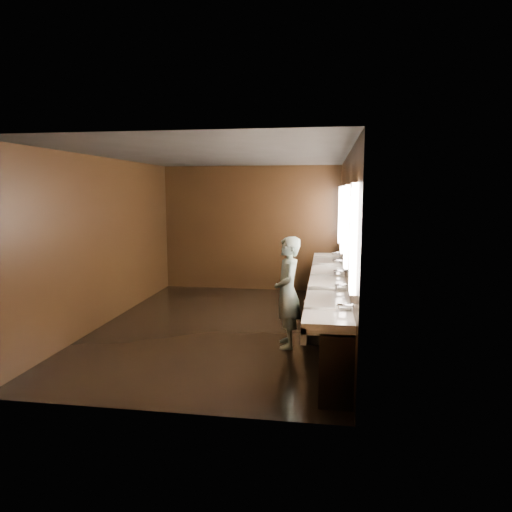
{
  "coord_description": "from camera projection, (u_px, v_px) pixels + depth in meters",
  "views": [
    {
      "loc": [
        1.68,
        -7.19,
        2.24
      ],
      "look_at": [
        0.58,
        0.0,
        1.2
      ],
      "focal_mm": 32.0,
      "sensor_mm": 36.0,
      "label": 1
    }
  ],
  "objects": [
    {
      "name": "wall_back",
      "position": [
        251.0,
        228.0,
        10.34
      ],
      "size": [
        4.0,
        0.02,
        2.8
      ],
      "primitive_type": "cube",
      "color": "black",
      "rests_on": "floor"
    },
    {
      "name": "wall_left",
      "position": [
        106.0,
        241.0,
        7.71
      ],
      "size": [
        0.02,
        6.0,
        2.8
      ],
      "primitive_type": "cube",
      "color": "black",
      "rests_on": "floor"
    },
    {
      "name": "ceiling",
      "position": [
        220.0,
        155.0,
        7.21
      ],
      "size": [
        4.0,
        6.0,
        0.02
      ],
      "primitive_type": "cube",
      "color": "#2D2D2B",
      "rests_on": "wall_back"
    },
    {
      "name": "trash_bin",
      "position": [
        317.0,
        321.0,
        6.82
      ],
      "size": [
        0.51,
        0.51,
        0.61
      ],
      "primitive_type": "cylinder",
      "rotation": [
        0.0,
        0.0,
        -0.36
      ],
      "color": "black",
      "rests_on": "floor"
    },
    {
      "name": "sink_counter",
      "position": [
        331.0,
        301.0,
        7.27
      ],
      "size": [
        0.55,
        5.4,
        1.01
      ],
      "color": "black",
      "rests_on": "floor"
    },
    {
      "name": "wall_front",
      "position": [
        152.0,
        277.0,
        4.47
      ],
      "size": [
        4.0,
        0.02,
        2.8
      ],
      "primitive_type": "cube",
      "color": "black",
      "rests_on": "floor"
    },
    {
      "name": "mirror_band",
      "position": [
        345.0,
        223.0,
        7.06
      ],
      "size": [
        0.06,
        5.03,
        1.15
      ],
      "color": "#FCE2CD",
      "rests_on": "wall_right"
    },
    {
      "name": "person",
      "position": [
        288.0,
        292.0,
        6.54
      ],
      "size": [
        0.48,
        0.64,
        1.6
      ],
      "primitive_type": "imported",
      "rotation": [
        0.0,
        0.0,
        -1.4
      ],
      "color": "#9ADBE6",
      "rests_on": "floor"
    },
    {
      "name": "wall_right",
      "position": [
        346.0,
        245.0,
        7.11
      ],
      "size": [
        0.02,
        6.0,
        2.8
      ],
      "primitive_type": "cube",
      "color": "black",
      "rests_on": "floor"
    },
    {
      "name": "floor",
      "position": [
        222.0,
        326.0,
        7.6
      ],
      "size": [
        6.0,
        6.0,
        0.0
      ],
      "primitive_type": "plane",
      "color": "black",
      "rests_on": "ground"
    }
  ]
}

